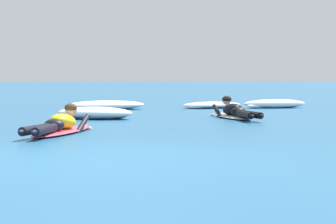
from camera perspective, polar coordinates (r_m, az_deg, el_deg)
name	(u,v)px	position (r m, az deg, el deg)	size (l,w,h in m)	color
ground_plane	(113,112)	(18.12, -4.51, -0.02)	(120.00, 120.00, 0.00)	#235B84
surfer_near	(60,126)	(11.76, -8.89, -1.12)	(1.11, 2.67, 0.55)	#E54C66
surfer_far	(235,112)	(15.62, 5.51, -0.01)	(0.86, 2.58, 0.54)	white
whitewater_front	(212,105)	(20.21, 3.64, 0.57)	(1.99, 1.40, 0.19)	white
whitewater_mid_left	(105,106)	(19.27, -5.16, 0.53)	(2.43, 1.54, 0.26)	white
whitewater_mid_right	(275,104)	(20.44, 8.76, 0.66)	(1.96, 0.85, 0.26)	white
whitewater_back	(95,113)	(15.49, -6.01, -0.10)	(1.87, 1.26, 0.27)	white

